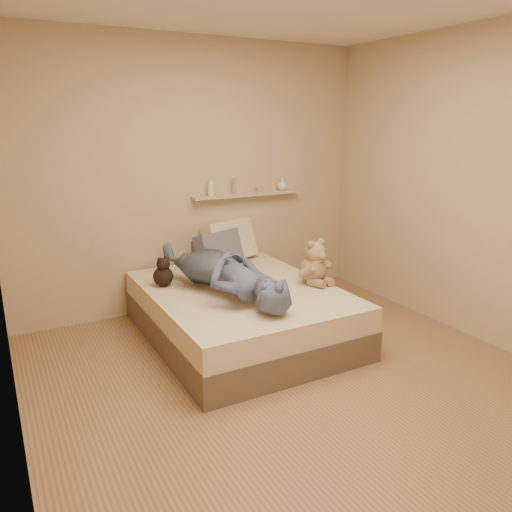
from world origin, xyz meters
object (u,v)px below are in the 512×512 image
game_console (277,293)px  pillow_cream (230,241)px  teddy_bear (315,265)px  person (224,271)px  dark_plush (163,273)px  bed (241,313)px  wall_shelf (248,194)px  pillow_grey (219,249)px

game_console → pillow_cream: (0.31, 1.44, 0.06)m
teddy_bear → person: 0.81m
teddy_bear → dark_plush: (-1.18, 0.56, -0.05)m
person → dark_plush: bearing=-53.1°
person → pillow_cream: bearing=-126.3°
bed → wall_shelf: size_ratio=1.58×
dark_plush → pillow_cream: bearing=28.5°
pillow_cream → pillow_grey: 0.23m
teddy_bear → wall_shelf: size_ratio=0.33×
game_console → person: bearing=106.3°
person → wall_shelf: size_ratio=1.29×
bed → dark_plush: dark_plush is taller
game_console → pillow_grey: pillow_grey is taller
teddy_bear → pillow_grey: bearing=119.7°
game_console → wall_shelf: (0.55, 1.52, 0.51)m
game_console → pillow_cream: bearing=78.0°
pillow_cream → pillow_grey: (-0.19, -0.14, -0.03)m
pillow_grey → wall_shelf: wall_shelf is taller
person → wall_shelf: wall_shelf is taller
teddy_bear → wall_shelf: bearing=93.9°
game_console → teddy_bear: teddy_bear is taller
bed → pillow_cream: pillow_cream is taller
dark_plush → pillow_cream: pillow_cream is taller
bed → pillow_cream: size_ratio=3.45×
bed → wall_shelf: 1.38m
game_console → teddy_bear: size_ratio=0.41×
dark_plush → pillow_cream: 0.99m
bed → pillow_grey: size_ratio=3.80×
bed → pillow_grey: (0.12, 0.69, 0.40)m
bed → game_console: size_ratio=11.45×
bed → pillow_cream: 0.98m
teddy_bear → person: teddy_bear is taller
teddy_bear → pillow_cream: bearing=107.3°
bed → person: person is taller
dark_plush → wall_shelf: (1.11, 0.55, 0.54)m
game_console → dark_plush: dark_plush is taller
dark_plush → bed: bearing=-32.9°
wall_shelf → person: bearing=-127.3°
pillow_cream → game_console: bearing=-102.0°
pillow_cream → person: pillow_cream is taller
teddy_bear → dark_plush: size_ratio=1.50×
game_console → pillow_grey: (0.12, 1.30, 0.03)m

